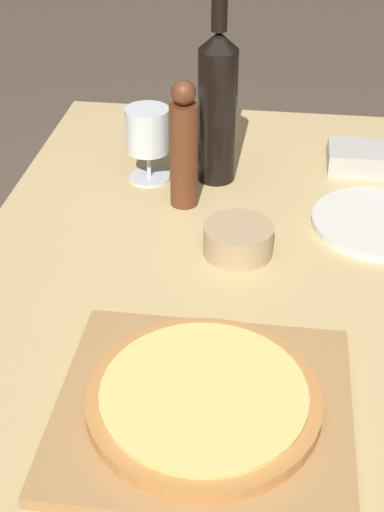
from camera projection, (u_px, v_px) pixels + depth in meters
dining_table at (243, 359)px, 1.08m from camera, size 0.92×1.49×0.73m
cutting_board at (204, 409)px, 0.87m from camera, size 0.36×0.32×0.02m
pizza at (204, 398)px, 0.86m from camera, size 0.29×0.29×0.02m
wine_bottle at (217, 105)px, 1.29m from camera, size 0.07×0.07×0.36m
pepper_mill at (184, 148)px, 1.23m from camera, size 0.05×0.05×0.23m
wine_glass at (148, 133)px, 1.32m from camera, size 0.08×0.08×0.14m
small_bowl at (238, 240)px, 1.15m from camera, size 0.11×0.11×0.05m
dinner_plate at (379, 223)px, 1.23m from camera, size 0.23×0.23×0.01m
food_container at (365, 158)px, 1.40m from camera, size 0.14×0.10×0.04m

